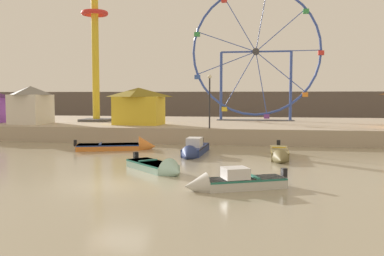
{
  "coord_description": "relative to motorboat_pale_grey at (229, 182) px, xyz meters",
  "views": [
    {
      "loc": [
        6.0,
        -17.43,
        3.82
      ],
      "look_at": [
        1.59,
        9.91,
        1.71
      ],
      "focal_mm": 39.97,
      "sensor_mm": 36.0,
      "label": 1
    }
  ],
  "objects": [
    {
      "name": "motorboat_pale_grey",
      "position": [
        0.0,
        0.0,
        0.0
      ],
      "size": [
        4.32,
        2.74,
        1.2
      ],
      "rotation": [
        0.0,
        0.0,
        3.57
      ],
      "color": "silver",
      "rests_on": "ground_plane"
    },
    {
      "name": "carnival_booth_yellow_awning",
      "position": [
        -9.44,
        19.33,
        2.66
      ],
      "size": [
        4.78,
        3.19,
        3.27
      ],
      "rotation": [
        0.0,
        0.0,
        -0.1
      ],
      "color": "yellow",
      "rests_on": "quay_promenade"
    },
    {
      "name": "motorboat_orange_hull",
      "position": [
        -8.21,
        11.71,
        -0.07
      ],
      "size": [
        5.69,
        3.07,
        1.48
      ],
      "rotation": [
        0.0,
        0.0,
        0.3
      ],
      "color": "orange",
      "rests_on": "ground_plane"
    },
    {
      "name": "ferris_wheel_blue_frame",
      "position": [
        0.67,
        27.43,
        7.81
      ],
      "size": [
        13.32,
        1.2,
        13.64
      ],
      "color": "#334CA8",
      "rests_on": "quay_promenade"
    },
    {
      "name": "motorboat_navy_blue",
      "position": [
        -3.0,
        9.72,
        0.05
      ],
      "size": [
        1.28,
        5.71,
        1.4
      ],
      "rotation": [
        0.0,
        0.0,
        4.68
      ],
      "color": "navy",
      "rests_on": "ground_plane"
    },
    {
      "name": "carnival_booth_white_ticket",
      "position": [
        -19.59,
        19.11,
        2.75
      ],
      "size": [
        3.17,
        3.84,
        3.44
      ],
      "rotation": [
        0.0,
        0.0,
        -0.01
      ],
      "color": "silver",
      "rests_on": "quay_promenade"
    },
    {
      "name": "motorboat_seafoam",
      "position": [
        -3.72,
        3.4,
        -0.07
      ],
      "size": [
        3.83,
        3.89,
        1.19
      ],
      "rotation": [
        0.0,
        0.0,
        5.48
      ],
      "color": "#93BCAD",
      "rests_on": "ground_plane"
    },
    {
      "name": "drop_tower_yellow_tower",
      "position": [
        -15.07,
        23.56,
        8.62
      ],
      "size": [
        2.8,
        2.8,
        15.87
      ],
      "color": "gold",
      "rests_on": "quay_promenade"
    },
    {
      "name": "distant_town_skyline",
      "position": [
        -4.77,
        47.92,
        1.91
      ],
      "size": [
        140.0,
        3.0,
        4.4
      ],
      "primitive_type": "cube",
      "color": "#564C47",
      "rests_on": "ground_plane"
    },
    {
      "name": "quay_promenade",
      "position": [
        -4.77,
        24.95,
        0.34
      ],
      "size": [
        110.0,
        18.93,
        1.25
      ],
      "primitive_type": "cube",
      "color": "tan",
      "rests_on": "ground_plane"
    },
    {
      "name": "motorboat_olive_wood",
      "position": [
        2.39,
        8.88,
        -0.01
      ],
      "size": [
        1.1,
        5.51,
        1.07
      ],
      "rotation": [
        0.0,
        0.0,
        4.7
      ],
      "color": "olive",
      "rests_on": "ground_plane"
    },
    {
      "name": "promenade_lamp_near",
      "position": [
        -2.73,
        16.0,
        3.69
      ],
      "size": [
        0.32,
        0.32,
        4.21
      ],
      "color": "#2D2D33",
      "rests_on": "quay_promenade"
    },
    {
      "name": "ground_plane",
      "position": [
        -4.77,
        0.21,
        -0.29
      ],
      "size": [
        240.0,
        240.0,
        0.0
      ],
      "primitive_type": "plane",
      "color": "gray"
    }
  ]
}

